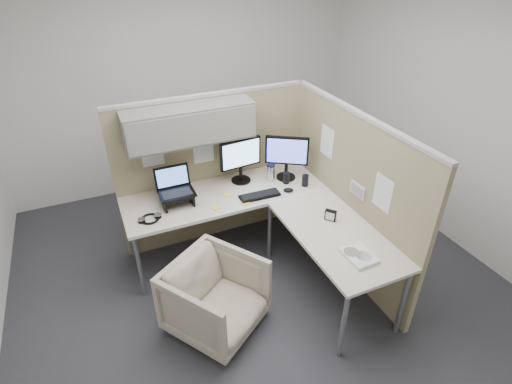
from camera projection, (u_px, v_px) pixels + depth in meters
name	position (u px, v px, depth m)	size (l,w,h in m)	color
ground	(257.00, 279.00, 3.95)	(4.50, 4.50, 0.00)	#2E2E32
partition_back	(203.00, 149.00, 3.94)	(2.00, 0.36, 1.63)	tan
partition_right	(347.00, 193.00, 3.77)	(0.07, 2.03, 1.63)	tan
desk	(264.00, 213.00, 3.73)	(2.00, 1.98, 0.73)	beige
office_chair	(215.00, 295.00, 3.30)	(0.69, 0.65, 0.71)	beige
monitor_left	(241.00, 157.00, 4.00)	(0.44, 0.20, 0.47)	black
monitor_right	(287.00, 154.00, 4.05)	(0.39, 0.26, 0.47)	black
laptop_station	(176.00, 191.00, 3.72)	(0.33, 0.28, 0.34)	black
keyboard	(260.00, 196.00, 3.88)	(0.40, 0.13, 0.02)	black
mouse	(288.00, 190.00, 3.95)	(0.10, 0.06, 0.04)	black
travel_mug	(271.00, 173.00, 4.11)	(0.08, 0.08, 0.18)	silver
soda_can_green	(305.00, 180.00, 4.03)	(0.07, 0.07, 0.12)	black
soda_can_silver	(286.00, 178.00, 4.07)	(0.07, 0.07, 0.12)	black
sticky_note_a	(216.00, 207.00, 3.72)	(0.08, 0.08, 0.01)	yellow
sticky_note_c	(189.00, 197.00, 3.87)	(0.08, 0.08, 0.01)	yellow
sticky_note_b	(246.00, 203.00, 3.78)	(0.08, 0.08, 0.01)	yellow
sticky_note_d	(227.00, 195.00, 3.90)	(0.08, 0.08, 0.01)	yellow
headphones	(150.00, 219.00, 3.55)	(0.21, 0.18, 0.03)	black
paper_stack	(359.00, 256.00, 3.12)	(0.21, 0.27, 0.03)	white
desk_clock	(331.00, 215.00, 3.53)	(0.09, 0.10, 0.10)	black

